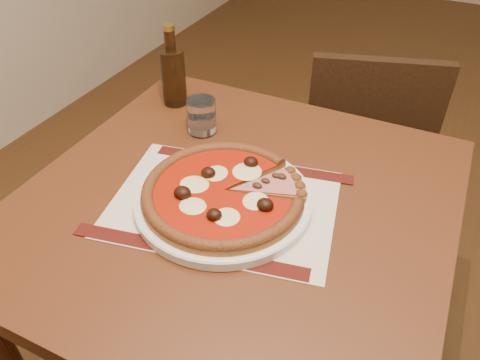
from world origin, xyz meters
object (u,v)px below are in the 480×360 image
at_px(plate, 223,199).
at_px(pizza, 223,191).
at_px(bottle, 173,74).
at_px(water_glass, 202,116).
at_px(table, 236,235).
at_px(chair_far, 362,145).

xyz_separation_m(plate, pizza, (-0.00, -0.00, 0.02)).
bearing_deg(plate, bottle, 135.02).
bearing_deg(bottle, water_glass, -33.98).
xyz_separation_m(table, plate, (-0.01, -0.02, 0.11)).
height_order(chair_far, pizza, pizza).
distance_m(table, plate, 0.12).
bearing_deg(pizza, chair_far, 80.61).
distance_m(chair_far, water_glass, 0.69).
bearing_deg(table, bottle, 138.86).
bearing_deg(pizza, table, 62.55).
bearing_deg(table, plate, -117.25).
height_order(plate, water_glass, water_glass).
relative_size(table, chair_far, 1.00).
distance_m(plate, water_glass, 0.26).
bearing_deg(water_glass, table, -45.51).
xyz_separation_m(pizza, bottle, (-0.29, 0.29, 0.05)).
bearing_deg(table, water_glass, 134.49).
height_order(table, pizza, pizza).
xyz_separation_m(chair_far, pizza, (-0.12, -0.74, 0.32)).
xyz_separation_m(plate, water_glass, (-0.16, 0.20, 0.03)).
bearing_deg(bottle, table, -41.14).
relative_size(table, bottle, 4.04).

